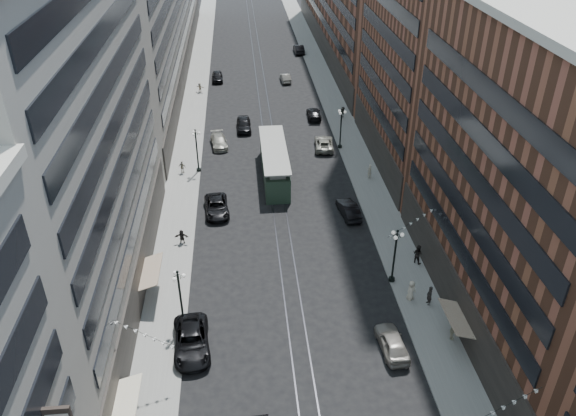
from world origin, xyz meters
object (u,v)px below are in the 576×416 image
object	(u,v)px
lamppost_sw_far	(180,296)
car_10	(349,209)
pedestrian_8	(369,171)
car_8	(219,141)
pedestrian_7	(418,254)
car_12	(314,113)
car_14	(285,78)
car_13	(244,124)
pedestrian_6	(182,167)
pedestrian_2	(129,385)
pedestrian_5	(182,237)
car_4	(392,342)
pedestrian_extra_1	(411,290)
pedestrian_4	(453,331)
car_11	(324,143)
car_7	(217,207)
lamppost_sw_mid	(197,149)
car_extra_0	(299,49)
pedestrian_9	(343,112)
pedestrian_extra_0	(429,296)
car_9	(217,77)
lamppost_se_far	(395,254)
pedestrian_extra_2	(200,88)
lamppost_se_mid	(341,127)
streetcar	(274,164)
car_2	(192,341)

from	to	relation	value
lamppost_sw_far	car_10	world-z (taller)	lamppost_sw_far
pedestrian_8	car_8	bearing A→B (deg)	-65.62
pedestrian_7	car_12	bearing A→B (deg)	-34.22
car_14	car_13	bearing A→B (deg)	64.82
lamppost_sw_far	pedestrian_6	xyz separation A→B (m)	(-1.92, 26.62, -2.16)
pedestrian_2	car_10	world-z (taller)	pedestrian_2
pedestrian_2	pedestrian_5	bearing A→B (deg)	67.38
car_4	pedestrian_extra_1	xyz separation A→B (m)	(3.04, 5.60, 0.31)
car_4	pedestrian_8	size ratio (longest dim) A/B	2.51
pedestrian_4	car_13	world-z (taller)	pedestrian_4
lamppost_sw_far	car_11	world-z (taller)	lamppost_sw_far
car_4	car_10	bearing A→B (deg)	-94.02
car_7	pedestrian_6	size ratio (longest dim) A/B	3.40
lamppost_sw_far	pedestrian_7	xyz separation A→B (m)	(21.43, 6.46, -1.97)
pedestrian_5	lamppost_sw_mid	bearing A→B (deg)	92.33
car_11	pedestrian_6	world-z (taller)	pedestrian_6
car_12	pedestrian_extra_1	xyz separation A→B (m)	(3.08, -41.31, 0.39)
lamppost_sw_far	car_extra_0	size ratio (longest dim) A/B	1.12
pedestrian_8	pedestrian_9	distance (m)	18.92
pedestrian_2	pedestrian_extra_0	world-z (taller)	pedestrian_extra_0
car_4	car_9	world-z (taller)	car_9
pedestrian_2	pedestrian_8	xyz separation A→B (m)	(23.77, 30.13, 0.06)
car_4	car_14	xyz separation A→B (m)	(-2.86, 63.42, -0.09)
pedestrian_6	car_extra_0	distance (m)	53.24
lamppost_sw_mid	lamppost_se_far	size ratio (longest dim) A/B	1.00
car_14	pedestrian_extra_0	size ratio (longest dim) A/B	2.29
car_4	pedestrian_extra_1	size ratio (longest dim) A/B	2.43
lamppost_sw_mid	lamppost_se_far	world-z (taller)	same
car_7	pedestrian_4	bearing A→B (deg)	-52.80
pedestrian_extra_0	pedestrian_extra_2	bearing A→B (deg)	-161.45
lamppost_se_mid	car_10	world-z (taller)	lamppost_se_mid
car_10	pedestrian_7	size ratio (longest dim) A/B	2.37
pedestrian_4	car_4	bearing A→B (deg)	116.59
pedestrian_7	pedestrian_9	xyz separation A→B (m)	(-0.87, 35.77, -0.16)
pedestrian_6	pedestrian_extra_2	world-z (taller)	pedestrian_extra_2
car_9	pedestrian_7	bearing A→B (deg)	-72.02
lamppost_sw_far	car_extra_0	xyz separation A→B (m)	(17.60, 76.15, -2.28)
lamppost_sw_far	lamppost_se_far	world-z (taller)	same
car_4	pedestrian_5	size ratio (longest dim) A/B	3.05
lamppost_se_mid	car_9	xyz separation A→B (m)	(-16.69, 28.69, -2.31)
car_4	pedestrian_4	size ratio (longest dim) A/B	2.60
streetcar	pedestrian_7	bearing A→B (deg)	-56.61
lamppost_se_mid	streetcar	bearing A→B (deg)	-142.79
pedestrian_extra_2	car_2	bearing A→B (deg)	122.66
lamppost_sw_far	streetcar	bearing A→B (deg)	69.81
lamppost_sw_mid	lamppost_se_mid	bearing A→B (deg)	15.20
car_2	pedestrian_extra_2	world-z (taller)	pedestrian_extra_2
car_8	pedestrian_7	distance (m)	33.56
car_8	pedestrian_8	world-z (taller)	pedestrian_8
pedestrian_4	lamppost_sw_mid	bearing A→B (deg)	54.58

